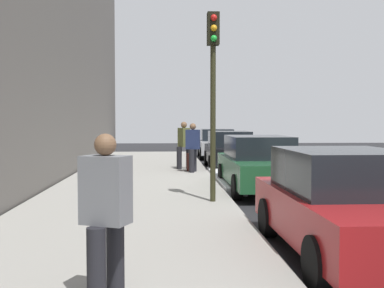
% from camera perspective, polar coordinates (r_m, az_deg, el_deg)
% --- Properties ---
extents(ground_plane, '(56.00, 56.00, 0.00)m').
position_cam_1_polar(ground_plane, '(14.41, 6.95, -4.96)').
color(ground_plane, black).
extents(sidewalk, '(28.00, 4.60, 0.15)m').
position_cam_1_polar(sidewalk, '(14.21, -6.32, -4.77)').
color(sidewalk, gray).
rests_on(sidewalk, ground).
extents(lane_stripe_centre, '(28.00, 0.14, 0.01)m').
position_cam_1_polar(lane_stripe_centre, '(15.29, 18.88, -4.63)').
color(lane_stripe_centre, gold).
rests_on(lane_stripe_centre, ground).
extents(snow_bank_curb, '(5.75, 0.56, 0.22)m').
position_cam_1_polar(snow_bank_curb, '(15.16, 3.76, -4.15)').
color(snow_bank_curb, white).
rests_on(snow_bank_curb, ground).
extents(parked_car_silver, '(4.26, 1.99, 1.51)m').
position_cam_1_polar(parked_car_silver, '(25.13, 2.96, 0.05)').
color(parked_car_silver, black).
rests_on(parked_car_silver, ground).
extents(parked_car_black, '(4.68, 2.00, 1.51)m').
position_cam_1_polar(parked_car_black, '(19.60, 4.47, -0.69)').
color(parked_car_black, black).
rests_on(parked_car_black, ground).
extents(parked_car_green, '(4.71, 1.91, 1.51)m').
position_cam_1_polar(parked_car_green, '(13.35, 7.95, -2.30)').
color(parked_car_green, black).
rests_on(parked_car_green, ground).
extents(parked_car_red, '(4.18, 1.92, 1.51)m').
position_cam_1_polar(parked_car_red, '(7.16, 17.82, -6.76)').
color(parked_car_red, black).
rests_on(parked_car_red, ground).
extents(pedestrian_grey_coat, '(0.52, 0.52, 1.65)m').
position_cam_1_polar(pedestrian_grey_coat, '(4.77, -10.18, -8.06)').
color(pedestrian_grey_coat, black).
rests_on(pedestrian_grey_coat, sidewalk).
extents(pedestrian_navy_coat, '(0.55, 0.52, 1.70)m').
position_cam_1_polar(pedestrian_navy_coat, '(16.75, 0.10, -0.24)').
color(pedestrian_navy_coat, black).
rests_on(pedestrian_navy_coat, sidewalk).
extents(pedestrian_olive_coat, '(0.55, 0.55, 1.75)m').
position_cam_1_polar(pedestrian_olive_coat, '(17.84, -0.97, 0.03)').
color(pedestrian_olive_coat, black).
rests_on(pedestrian_olive_coat, sidewalk).
extents(traffic_light_pole, '(0.35, 0.26, 4.13)m').
position_cam_1_polar(traffic_light_pole, '(10.60, 2.52, 8.33)').
color(traffic_light_pole, '#2D2D19').
rests_on(traffic_light_pole, sidewalk).
extents(rolling_suitcase, '(0.34, 0.22, 0.99)m').
position_cam_1_polar(rolling_suitcase, '(17.21, -0.27, -2.13)').
color(rolling_suitcase, '#471E19').
rests_on(rolling_suitcase, sidewalk).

